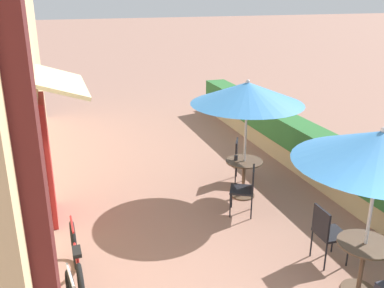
% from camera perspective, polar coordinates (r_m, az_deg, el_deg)
% --- Properties ---
extents(cafe_facade_wall, '(0.98, 11.67, 4.20)m').
position_cam_1_polar(cafe_facade_wall, '(7.59, -20.65, 6.37)').
color(cafe_facade_wall, '#D6B784').
rests_on(cafe_facade_wall, ground_plane).
extents(planter_hedge, '(0.60, 10.67, 1.01)m').
position_cam_1_polar(planter_hedge, '(9.49, 14.30, -0.20)').
color(planter_hedge, tan).
rests_on(planter_hedge, ground_plane).
extents(patio_table_near, '(0.69, 0.69, 0.72)m').
position_cam_1_polar(patio_table_near, '(6.00, 21.83, -14.00)').
color(patio_table_near, brown).
rests_on(patio_table_near, ground_plane).
extents(patio_umbrella_near, '(2.01, 2.01, 2.24)m').
position_cam_1_polar(patio_umbrella_near, '(5.35, 23.87, -0.39)').
color(patio_umbrella_near, '#B7B7BC').
rests_on(patio_umbrella_near, ground_plane).
extents(cafe_chair_near_right, '(0.41, 0.41, 0.87)m').
position_cam_1_polar(cafe_chair_near_right, '(6.40, 17.54, -10.93)').
color(cafe_chair_near_right, black).
rests_on(cafe_chair_near_right, ground_plane).
extents(patio_table_mid, '(0.69, 0.69, 0.72)m').
position_cam_1_polar(patio_table_mid, '(8.06, 6.93, -3.73)').
color(patio_table_mid, brown).
rests_on(patio_table_mid, ground_plane).
extents(patio_umbrella_mid, '(2.01, 2.01, 2.24)m').
position_cam_1_polar(patio_umbrella_mid, '(7.58, 7.39, 6.75)').
color(patio_umbrella_mid, '#B7B7BC').
rests_on(patio_umbrella_mid, ground_plane).
extents(cafe_chair_mid_left, '(0.54, 0.54, 0.87)m').
position_cam_1_polar(cafe_chair_mid_left, '(7.42, 7.27, -5.66)').
color(cafe_chair_mid_left, black).
rests_on(cafe_chair_mid_left, ground_plane).
extents(cafe_chair_mid_right, '(0.54, 0.54, 0.87)m').
position_cam_1_polar(cafe_chair_mid_right, '(8.68, 6.65, -1.75)').
color(cafe_chair_mid_right, black).
rests_on(cafe_chair_mid_right, ground_plane).
extents(coffee_cup_mid, '(0.07, 0.07, 0.09)m').
position_cam_1_polar(coffee_cup_mid, '(7.96, 5.87, -1.84)').
color(coffee_cup_mid, '#232328').
rests_on(coffee_cup_mid, patio_table_mid).
extents(bicycle_second, '(0.10, 1.73, 0.78)m').
position_cam_1_polar(bicycle_second, '(5.88, -15.01, -15.45)').
color(bicycle_second, black).
rests_on(bicycle_second, ground_plane).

